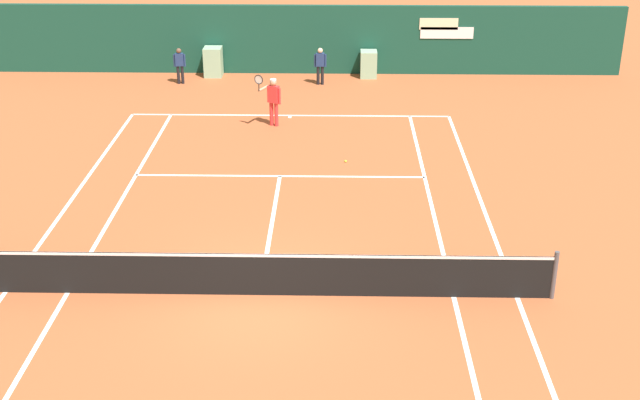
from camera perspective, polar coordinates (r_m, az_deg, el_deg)
The scene contains 7 objects.
ground_plane at distance 17.90m, azimuth -3.97°, elevation -5.52°, with size 80.00×80.00×0.01m.
tennis_net at distance 17.15m, azimuth -4.18°, elevation -5.00°, with size 12.10×0.10×1.07m.
sponsor_back_wall at distance 32.80m, azimuth -1.61°, elevation 10.81°, with size 25.00×1.02×2.64m.
player_on_baseline at distance 26.82m, azimuth -3.23°, elevation 6.98°, with size 0.80×0.62×1.79m.
ball_kid_centre_post at distance 31.36m, azimuth 0.01°, elevation 9.29°, with size 0.46×0.19×1.38m.
ball_kid_right_post at distance 31.90m, azimuth -9.55°, elevation 9.18°, with size 0.45×0.20×1.35m.
tennis_ball_by_sideline at distance 24.06m, azimuth 1.75°, elevation 2.67°, with size 0.07×0.07×0.07m, color #CCE033.
Camera 1 is at (1.56, -14.91, 8.86)m, focal length 46.91 mm.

